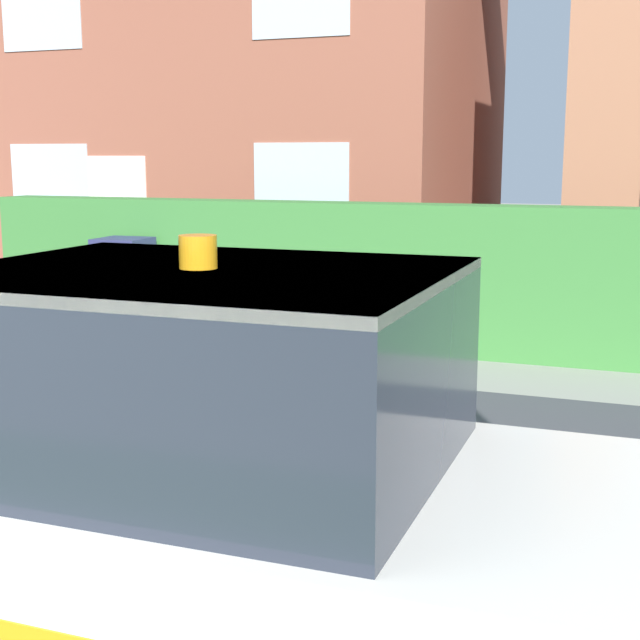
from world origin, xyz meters
TOP-DOWN VIEW (x-y plane):
  - road_strip at (0.00, 4.05)m, footprint 28.00×6.37m
  - garden_hedge at (0.61, 8.76)m, footprint 11.72×0.52m
  - police_car at (0.68, 2.33)m, footprint 4.20×1.66m
  - house_left at (-4.26, 14.15)m, footprint 7.95×6.70m
  - wheelie_bin at (-3.22, 8.12)m, footprint 0.58×0.58m

SIDE VIEW (x-z plane):
  - road_strip at x=0.00m, z-range 0.00..0.01m
  - wheelie_bin at x=-3.22m, z-range 0.00..1.19m
  - police_car at x=0.68m, z-range -0.14..1.67m
  - garden_hedge at x=0.61m, z-range 0.00..1.60m
  - house_left at x=-4.26m, z-range 0.07..7.81m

